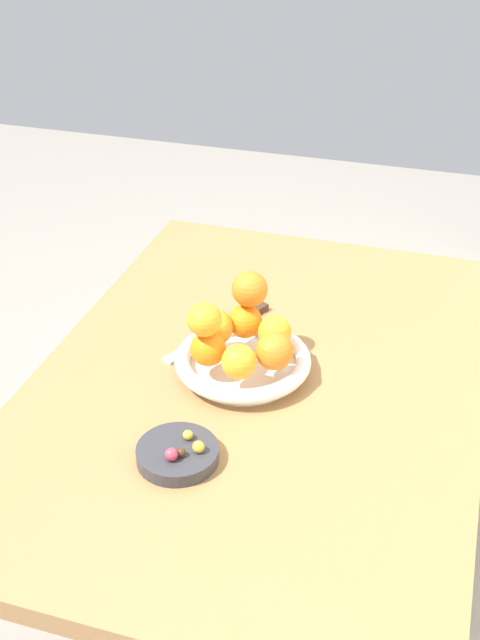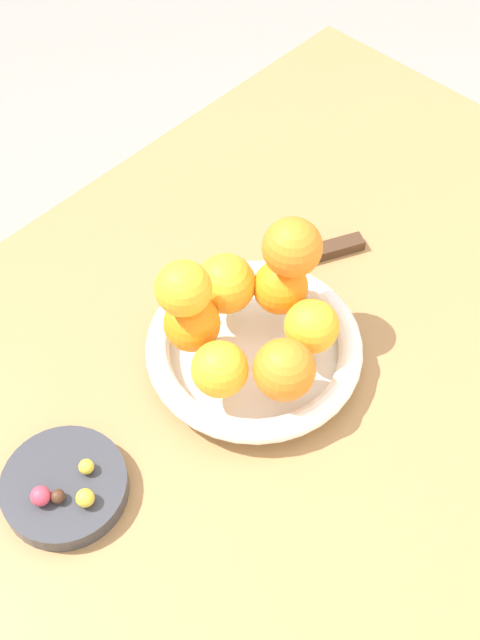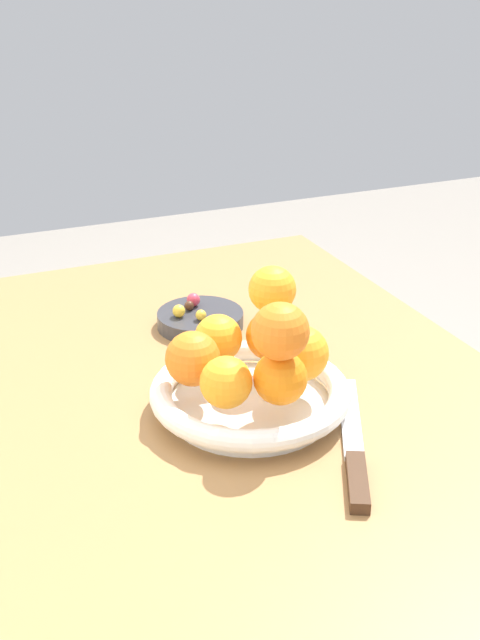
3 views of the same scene
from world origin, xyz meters
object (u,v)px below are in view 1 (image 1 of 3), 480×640
orange_2 (214,327)px  orange_4 (239,362)px  orange_3 (208,349)px  candy_ball_3 (181,452)px  orange_0 (275,332)px  dining_table (259,415)px  candy_dish (178,454)px  orange_5 (275,351)px  orange_7 (204,320)px  knife (227,327)px  candy_ball_0 (188,435)px  fruit_bowl (242,363)px  candy_ball_1 (198,447)px  orange_6 (250,289)px  candy_ball_2 (171,454)px  orange_1 (245,321)px

orange_2 → orange_4: size_ratio=1.13×
orange_3 → candy_ball_3: 0.22m
orange_0 → dining_table: bearing=-20.7°
candy_dish → orange_5: bearing=157.8°
orange_5 → orange_4: bearing=-48.4°
orange_7 → knife: (-0.17, -0.02, -0.12)m
candy_dish → orange_0: bearing=165.3°
orange_2 → candy_ball_0: size_ratio=4.28×
candy_dish → orange_2: 0.27m
dining_table → orange_4: 0.17m
fruit_bowl → candy_ball_0: bearing=-5.4°
dining_table → candy_ball_1: candy_ball_1 is taller
candy_ball_3 → knife: 0.39m
fruit_bowl → candy_ball_3: 0.25m
fruit_bowl → orange_0: size_ratio=4.05×
orange_5 → knife: bearing=-138.3°
fruit_bowl → orange_2: (-0.02, -0.06, 0.05)m
orange_0 → candy_ball_3: orange_0 is taller
candy_ball_0 → orange_2: bearing=-171.1°
candy_dish → orange_0: (-0.28, 0.07, 0.06)m
dining_table → orange_6: orange_6 is taller
orange_2 → candy_ball_0: bearing=8.9°
fruit_bowl → orange_5: size_ratio=3.68×
orange_2 → orange_3: (0.06, 0.01, -0.00)m
dining_table → candy_ball_1: (0.24, -0.03, 0.12)m
orange_3 → candy_ball_0: 0.18m
orange_7 → candy_ball_3: 0.23m
fruit_bowl → candy_ball_2: candy_ball_2 is taller
fruit_bowl → orange_5: (0.02, 0.06, 0.05)m
candy_dish → orange_7: orange_7 is taller
candy_dish → knife: 0.37m
orange_3 → candy_ball_2: size_ratio=3.07×
orange_5 → candy_ball_0: bearing=-22.8°
orange_6 → candy_ball_2: size_ratio=3.20×
dining_table → candy_ball_3: bearing=-10.5°
orange_0 → orange_7: bearing=-47.4°
orange_0 → candy_ball_1: bearing=-8.3°
orange_2 → fruit_bowl: bearing=72.1°
knife → orange_1: bearing=39.2°
dining_table → orange_3: 0.18m
orange_4 → candy_ball_2: bearing=-11.4°
orange_0 → orange_2: size_ratio=0.88×
orange_0 → orange_5: 0.06m
candy_ball_3 → orange_3: bearing=-171.8°
orange_6 → knife: size_ratio=0.26×
candy_ball_3 → candy_dish: bearing=-140.4°
orange_5 → orange_7: (0.03, -0.11, 0.06)m
orange_6 → candy_ball_3: size_ratio=4.49×
orange_0 → orange_4: same height
candy_dish → knife: bearing=-173.6°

